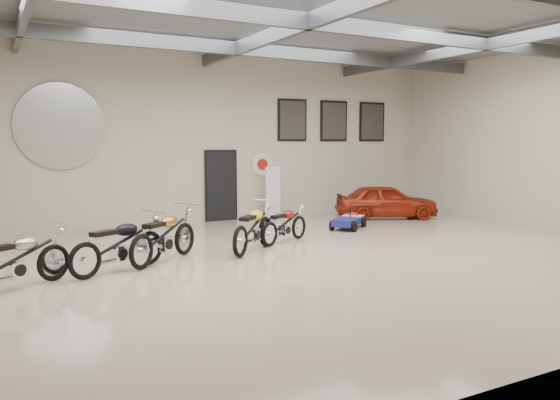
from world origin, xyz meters
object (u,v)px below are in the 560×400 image
banner_stand (273,192)px  motorcycle_yellow (253,227)px  motorcycle_black (119,243)px  go_kart (350,218)px  motorcycle_red (285,223)px  motorcycle_silver (16,259)px  motorcycle_gold (164,235)px  vintage_car (386,201)px

banner_stand → motorcycle_yellow: bearing=-112.4°
motorcycle_black → motorcycle_yellow: bearing=-15.2°
go_kart → motorcycle_black: bearing=161.2°
banner_stand → motorcycle_red: size_ratio=0.96×
motorcycle_black → motorcycle_red: 4.29m
motorcycle_silver → motorcycle_red: (5.85, 1.65, -0.05)m
banner_stand → motorcycle_yellow: (-2.71, -4.29, -0.32)m
banner_stand → motorcycle_yellow: 5.08m
banner_stand → motorcycle_red: 4.06m
banner_stand → motorcycle_gold: banner_stand is taller
motorcycle_red → motorcycle_black: bearing=168.3°
motorcycle_red → motorcycle_yellow: bearing=-179.8°
banner_stand → motorcycle_gold: (-4.75, -4.42, -0.31)m
motorcycle_red → motorcycle_gold: bearing=165.4°
motorcycle_silver → vintage_car: bearing=-11.0°
motorcycle_silver → motorcycle_red: size_ratio=1.11×
go_kart → motorcycle_red: bearing=165.1°
motorcycle_yellow → vintage_car: 6.59m
banner_stand → motorcycle_silver: (-7.45, -5.36, -0.34)m
go_kart → vintage_car: bearing=-10.1°
motorcycle_black → banner_stand: bearing=14.2°
motorcycle_silver → motorcycle_gold: (2.71, 0.94, 0.04)m
motorcycle_yellow → motorcycle_red: motorcycle_yellow is taller
motorcycle_red → go_kart: size_ratio=1.12×
motorcycle_black → motorcycle_red: bearing=-10.4°
motorcycle_black → motorcycle_gold: size_ratio=0.97×
banner_stand → motorcycle_yellow: size_ratio=0.82×
motorcycle_silver → motorcycle_yellow: 4.86m
motorcycle_black → go_kart: bearing=-7.8°
motorcycle_yellow → motorcycle_red: bearing=-15.1°
banner_stand → motorcycle_silver: bearing=-134.4°
banner_stand → motorcycle_silver: banner_stand is taller
motorcycle_yellow → go_kart: (3.76, 1.66, -0.25)m
go_kart → motorcycle_gold: bearing=160.1°
motorcycle_gold → go_kart: (5.80, 1.80, -0.26)m
motorcycle_red → vintage_car: bearing=-3.0°
banner_stand → vintage_car: (3.26, -1.50, -0.32)m
banner_stand → motorcycle_black: (-5.73, -4.87, -0.32)m
motorcycle_black → vintage_car: 9.60m
motorcycle_gold → motorcycle_red: size_ratio=1.19×
banner_stand → motorcycle_gold: 6.50m
banner_stand → motorcycle_silver: 9.19m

